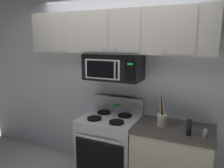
{
  "coord_description": "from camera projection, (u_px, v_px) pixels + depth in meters",
  "views": [
    {
      "loc": [
        1.21,
        -2.14,
        1.93
      ],
      "look_at": [
        0.0,
        0.49,
        1.35
      ],
      "focal_mm": 35.52,
      "sensor_mm": 36.0,
      "label": 1
    }
  ],
  "objects": [
    {
      "name": "back_wall",
      "position": [
        121.0,
        80.0,
        3.21
      ],
      "size": [
        5.2,
        0.1,
        2.7
      ],
      "primitive_type": "cube",
      "color": "silver",
      "rests_on": "ground_plane"
    },
    {
      "name": "stove_range",
      "position": [
        110.0,
        147.0,
        3.06
      ],
      "size": [
        0.76,
        0.69,
        1.12
      ],
      "color": "#B7BABF",
      "rests_on": "ground_plane"
    },
    {
      "name": "over_range_microwave",
      "position": [
        114.0,
        67.0,
        2.95
      ],
      "size": [
        0.76,
        0.43,
        0.35
      ],
      "color": "black"
    },
    {
      "name": "upper_cabinets",
      "position": [
        115.0,
        32.0,
        2.89
      ],
      "size": [
        2.5,
        0.36,
        0.55
      ],
      "color": "#BCB7AD"
    },
    {
      "name": "counter_segment",
      "position": [
        172.0,
        162.0,
        2.72
      ],
      "size": [
        0.93,
        0.65,
        0.9
      ],
      "color": "beige",
      "rests_on": "ground_plane"
    },
    {
      "name": "utensil_crock_cream",
      "position": [
        162.0,
        119.0,
        2.68
      ],
      "size": [
        0.12,
        0.12,
        0.38
      ],
      "color": "beige",
      "rests_on": "counter_segment"
    },
    {
      "name": "salt_shaker",
      "position": [
        205.0,
        133.0,
        2.36
      ],
      "size": [
        0.04,
        0.04,
        0.1
      ],
      "color": "white",
      "rests_on": "counter_segment"
    },
    {
      "name": "pepper_mill",
      "position": [
        189.0,
        127.0,
        2.41
      ],
      "size": [
        0.06,
        0.06,
        0.18
      ],
      "primitive_type": "cylinder",
      "color": "black",
      "rests_on": "counter_segment"
    }
  ]
}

